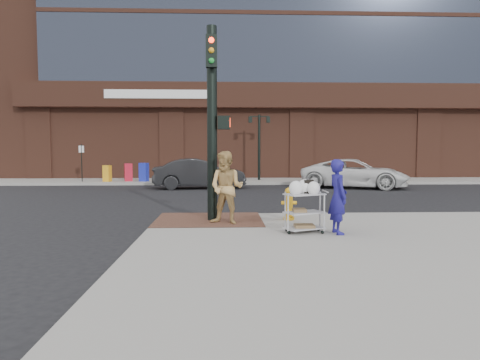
{
  "coord_description": "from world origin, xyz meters",
  "views": [
    {
      "loc": [
        -0.21,
        -10.34,
        1.99
      ],
      "look_at": [
        0.2,
        0.21,
        1.25
      ],
      "focal_mm": 32.0,
      "sensor_mm": 36.0,
      "label": 1
    }
  ],
  "objects_px": {
    "sedan_dark": "(199,174)",
    "utility_cart": "(304,209)",
    "pedestrian_tan": "(227,188)",
    "fire_hydrant": "(289,203)",
    "minivan_white": "(355,174)",
    "woman_blue": "(338,197)",
    "traffic_signal_pole": "(213,117)",
    "lamp_post": "(259,140)"
  },
  "relations": [
    {
      "from": "utility_cart",
      "to": "lamp_post",
      "type": "bearing_deg",
      "value": 88.62
    },
    {
      "from": "traffic_signal_pole",
      "to": "minivan_white",
      "type": "height_order",
      "value": "traffic_signal_pole"
    },
    {
      "from": "woman_blue",
      "to": "traffic_signal_pole",
      "type": "bearing_deg",
      "value": 48.4
    },
    {
      "from": "lamp_post",
      "to": "pedestrian_tan",
      "type": "bearing_deg",
      "value": -97.7
    },
    {
      "from": "woman_blue",
      "to": "fire_hydrant",
      "type": "relative_size",
      "value": 1.92
    },
    {
      "from": "woman_blue",
      "to": "sedan_dark",
      "type": "xyz_separation_m",
      "value": [
        -3.78,
        12.93,
        -0.19
      ]
    },
    {
      "from": "traffic_signal_pole",
      "to": "pedestrian_tan",
      "type": "height_order",
      "value": "traffic_signal_pole"
    },
    {
      "from": "pedestrian_tan",
      "to": "fire_hydrant",
      "type": "bearing_deg",
      "value": 40.32
    },
    {
      "from": "woman_blue",
      "to": "sedan_dark",
      "type": "relative_size",
      "value": 0.35
    },
    {
      "from": "woman_blue",
      "to": "lamp_post",
      "type": "bearing_deg",
      "value": -6.37
    },
    {
      "from": "minivan_white",
      "to": "sedan_dark",
      "type": "bearing_deg",
      "value": 111.52
    },
    {
      "from": "fire_hydrant",
      "to": "lamp_post",
      "type": "bearing_deg",
      "value": 88.19
    },
    {
      "from": "sedan_dark",
      "to": "utility_cart",
      "type": "bearing_deg",
      "value": -172.94
    },
    {
      "from": "utility_cart",
      "to": "fire_hydrant",
      "type": "bearing_deg",
      "value": 92.34
    },
    {
      "from": "minivan_white",
      "to": "pedestrian_tan",
      "type": "bearing_deg",
      "value": 170.91
    },
    {
      "from": "minivan_white",
      "to": "traffic_signal_pole",
      "type": "bearing_deg",
      "value": 168.44
    },
    {
      "from": "woman_blue",
      "to": "minivan_white",
      "type": "height_order",
      "value": "woman_blue"
    },
    {
      "from": "sedan_dark",
      "to": "utility_cart",
      "type": "height_order",
      "value": "sedan_dark"
    },
    {
      "from": "woman_blue",
      "to": "pedestrian_tan",
      "type": "bearing_deg",
      "value": 53.52
    },
    {
      "from": "pedestrian_tan",
      "to": "minivan_white",
      "type": "xyz_separation_m",
      "value": [
        6.83,
        11.59,
        -0.3
      ]
    },
    {
      "from": "sedan_dark",
      "to": "pedestrian_tan",
      "type": "bearing_deg",
      "value": -179.81
    },
    {
      "from": "pedestrian_tan",
      "to": "sedan_dark",
      "type": "distance_m",
      "value": 11.66
    },
    {
      "from": "fire_hydrant",
      "to": "traffic_signal_pole",
      "type": "bearing_deg",
      "value": -179.17
    },
    {
      "from": "sedan_dark",
      "to": "traffic_signal_pole",
      "type": "bearing_deg",
      "value": 178.74
    },
    {
      "from": "fire_hydrant",
      "to": "sedan_dark",
      "type": "bearing_deg",
      "value": 105.22
    },
    {
      "from": "lamp_post",
      "to": "sedan_dark",
      "type": "bearing_deg",
      "value": -129.7
    },
    {
      "from": "fire_hydrant",
      "to": "pedestrian_tan",
      "type": "bearing_deg",
      "value": -161.13
    },
    {
      "from": "sedan_dark",
      "to": "fire_hydrant",
      "type": "distance_m",
      "value": 11.41
    },
    {
      "from": "woman_blue",
      "to": "minivan_white",
      "type": "distance_m",
      "value": 13.67
    },
    {
      "from": "minivan_white",
      "to": "utility_cart",
      "type": "relative_size",
      "value": 4.64
    },
    {
      "from": "traffic_signal_pole",
      "to": "lamp_post",
      "type": "bearing_deg",
      "value": 80.76
    },
    {
      "from": "sedan_dark",
      "to": "minivan_white",
      "type": "xyz_separation_m",
      "value": [
        8.17,
        0.02,
        -0.02
      ]
    },
    {
      "from": "pedestrian_tan",
      "to": "sedan_dark",
      "type": "height_order",
      "value": "pedestrian_tan"
    },
    {
      "from": "minivan_white",
      "to": "utility_cart",
      "type": "bearing_deg",
      "value": 179.66
    },
    {
      "from": "lamp_post",
      "to": "traffic_signal_pole",
      "type": "xyz_separation_m",
      "value": [
        -2.48,
        -15.23,
        0.21
      ]
    },
    {
      "from": "sedan_dark",
      "to": "fire_hydrant",
      "type": "bearing_deg",
      "value": -171.22
    },
    {
      "from": "lamp_post",
      "to": "fire_hydrant",
      "type": "xyz_separation_m",
      "value": [
        -0.48,
        -15.2,
        -2.03
      ]
    },
    {
      "from": "lamp_post",
      "to": "utility_cart",
      "type": "xyz_separation_m",
      "value": [
        -0.41,
        -16.97,
        -1.93
      ]
    },
    {
      "from": "lamp_post",
      "to": "minivan_white",
      "type": "height_order",
      "value": "lamp_post"
    },
    {
      "from": "traffic_signal_pole",
      "to": "utility_cart",
      "type": "relative_size",
      "value": 4.23
    },
    {
      "from": "utility_cart",
      "to": "woman_blue",
      "type": "bearing_deg",
      "value": -12.0
    },
    {
      "from": "fire_hydrant",
      "to": "utility_cart",
      "type": "bearing_deg",
      "value": -87.66
    }
  ]
}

